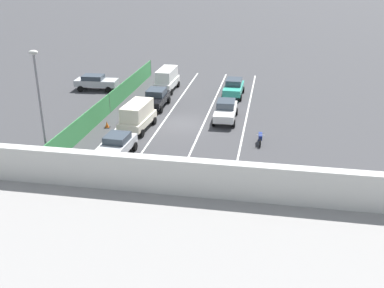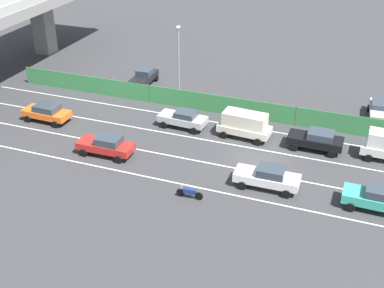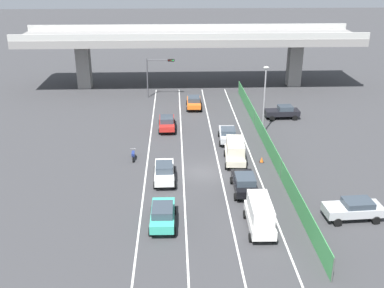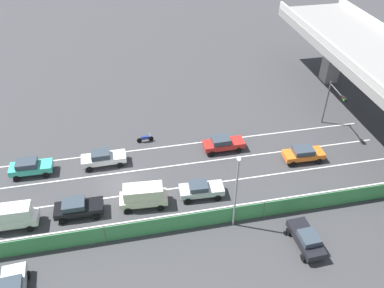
% 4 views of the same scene
% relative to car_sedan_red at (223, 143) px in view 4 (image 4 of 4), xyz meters
% --- Properties ---
extents(ground_plane, '(300.00, 300.00, 0.00)m').
position_rel_car_sedan_red_xyz_m(ground_plane, '(3.39, -11.63, -0.91)').
color(ground_plane, '#38383A').
extents(lane_line_left_edge, '(0.14, 47.02, 0.01)m').
position_rel_car_sedan_red_xyz_m(lane_line_left_edge, '(-1.85, -6.12, -0.90)').
color(lane_line_left_edge, silver).
rests_on(lane_line_left_edge, ground).
extents(lane_line_mid_left, '(0.14, 47.02, 0.01)m').
position_rel_car_sedan_red_xyz_m(lane_line_mid_left, '(1.64, -6.12, -0.90)').
color(lane_line_mid_left, silver).
rests_on(lane_line_mid_left, ground).
extents(lane_line_mid_right, '(0.14, 47.02, 0.01)m').
position_rel_car_sedan_red_xyz_m(lane_line_mid_right, '(5.14, -6.12, -0.90)').
color(lane_line_mid_right, silver).
rests_on(lane_line_mid_right, ground).
extents(lane_line_right_edge, '(0.14, 47.02, 0.01)m').
position_rel_car_sedan_red_xyz_m(lane_line_right_edge, '(8.63, -6.12, -0.90)').
color(lane_line_right_edge, silver).
rests_on(lane_line_right_edge, ground).
extents(green_fence, '(0.10, 43.12, 1.81)m').
position_rel_car_sedan_red_xyz_m(green_fence, '(10.52, -6.12, -0.00)').
color(green_fence, '#3D8E4C').
rests_on(green_fence, ground).
extents(car_sedan_red, '(2.00, 4.60, 1.67)m').
position_rel_car_sedan_red_xyz_m(car_sedan_red, '(0.00, 0.00, 0.00)').
color(car_sedan_red, red).
rests_on(car_sedan_red, ground).
extents(car_hatchback_white, '(1.99, 4.71, 1.71)m').
position_rel_car_sedan_red_xyz_m(car_hatchback_white, '(-0.08, -13.19, 0.01)').
color(car_hatchback_white, silver).
rests_on(car_hatchback_white, ground).
extents(car_van_cream, '(2.32, 4.59, 2.27)m').
position_rel_car_sedan_red_xyz_m(car_van_cream, '(6.77, -9.59, 0.37)').
color(car_van_cream, beige).
rests_on(car_van_cream, ground).
extents(car_van_white, '(2.04, 4.70, 2.34)m').
position_rel_car_sedan_red_xyz_m(car_van_white, '(7.08, -21.47, 0.40)').
color(car_van_white, silver).
rests_on(car_van_white, ground).
extents(car_taxi_orange, '(2.09, 4.42, 1.61)m').
position_rel_car_sedan_red_xyz_m(car_taxi_orange, '(3.50, 8.07, -0.01)').
color(car_taxi_orange, orange).
rests_on(car_taxi_orange, ground).
extents(car_sedan_black, '(2.09, 4.46, 1.68)m').
position_rel_car_sedan_red_xyz_m(car_sedan_black, '(6.80, -15.67, 0.01)').
color(car_sedan_black, black).
rests_on(car_sedan_black, ground).
extents(car_taxi_teal, '(2.02, 4.31, 1.72)m').
position_rel_car_sedan_red_xyz_m(car_taxi_teal, '(-0.08, -20.64, 0.04)').
color(car_taxi_teal, teal).
rests_on(car_taxi_teal, ground).
extents(car_sedan_silver, '(2.14, 4.37, 1.60)m').
position_rel_car_sedan_red_xyz_m(car_sedan_silver, '(6.68, -4.02, -0.03)').
color(car_sedan_silver, '#B7BABC').
rests_on(car_sedan_silver, ground).
extents(motorcycle, '(0.60, 1.95, 0.93)m').
position_rel_car_sedan_red_xyz_m(motorcycle, '(-3.28, -8.38, -0.45)').
color(motorcycle, black).
rests_on(motorcycle, ground).
extents(parked_sedan_dark, '(4.29, 2.08, 1.65)m').
position_rel_car_sedan_red_xyz_m(parked_sedan_dark, '(14.42, 3.46, -0.01)').
color(parked_sedan_dark, black).
rests_on(parked_sedan_dark, ground).
extents(traffic_light, '(3.99, 0.54, 5.70)m').
position_rel_car_sedan_red_xyz_m(traffic_light, '(-1.52, 13.44, 3.14)').
color(traffic_light, '#47474C').
rests_on(traffic_light, ground).
extents(street_lamp, '(0.60, 0.36, 7.86)m').
position_rel_car_sedan_red_xyz_m(street_lamp, '(10.89, -1.94, 3.80)').
color(street_lamp, gray).
rests_on(street_lamp, ground).
extents(traffic_cone, '(0.47, 0.47, 0.55)m').
position_rel_car_sedan_red_xyz_m(traffic_cone, '(9.44, -9.58, -0.65)').
color(traffic_cone, orange).
rests_on(traffic_cone, ground).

